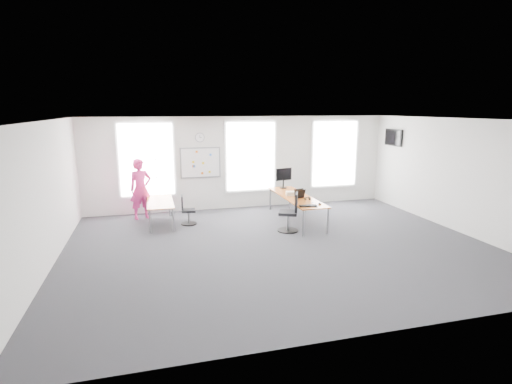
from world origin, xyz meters
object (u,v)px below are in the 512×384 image
object	(u,v)px
desk_right	(296,198)
headphones	(307,199)
desk_left	(160,203)
keyboard	(308,206)
chair_right	(290,215)
monitor	(284,176)
person	(141,189)
chair_left	(187,212)

from	to	relation	value
desk_right	headphones	xyz separation A→B (m)	(0.12, -0.55, 0.09)
desk_left	keyboard	bearing A→B (deg)	-27.51
keyboard	chair_right	bearing A→B (deg)	156.95
desk_left	headphones	size ratio (longest dim) A/B	11.25
desk_left	keyboard	xyz separation A→B (m)	(3.73, -1.94, 0.14)
headphones	monitor	bearing A→B (deg)	101.82
desk_right	person	xyz separation A→B (m)	(-4.38, 1.44, 0.21)
chair_left	keyboard	xyz separation A→B (m)	(3.00, -1.69, 0.38)
chair_right	person	distance (m)	4.56
keyboard	chair_left	bearing A→B (deg)	165.29
desk_right	person	distance (m)	4.61
desk_right	chair_right	size ratio (longest dim) A/B	2.86
headphones	person	bearing A→B (deg)	164.94
desk_left	headphones	distance (m)	4.18
desk_right	chair_left	distance (m)	3.18
monitor	chair_left	bearing A→B (deg)	179.40
keyboard	headphones	size ratio (longest dim) A/B	2.92
desk_left	person	world-z (taller)	person
chair_right	headphones	distance (m)	0.81
desk_left	headphones	bearing A→B (deg)	-17.56
desk_right	monitor	xyz separation A→B (m)	(0.03, 1.23, 0.44)
desk_left	monitor	world-z (taller)	monitor
monitor	desk_right	bearing A→B (deg)	-105.81
desk_left	chair_right	bearing A→B (deg)	-26.20
desk_left	monitor	bearing A→B (deg)	7.70
chair_left	monitor	size ratio (longest dim) A/B	1.28
desk_right	headphones	size ratio (longest dim) A/B	18.82
chair_left	chair_right	bearing A→B (deg)	-114.42
chair_right	keyboard	bearing A→B (deg)	76.19
chair_left	keyboard	bearing A→B (deg)	-115.78
chair_left	keyboard	size ratio (longest dim) A/B	1.78
person	monitor	bearing A→B (deg)	-21.73
desk_right	keyboard	bearing A→B (deg)	-95.93
desk_left	person	bearing A→B (deg)	125.70
desk_right	chair_left	world-z (taller)	chair_left
desk_right	monitor	bearing A→B (deg)	88.62
chair_right	headphones	xyz separation A→B (m)	(0.64, 0.39, 0.31)
desk_left	person	xyz separation A→B (m)	(-0.52, 0.73, 0.30)
monitor	chair_right	bearing A→B (deg)	-118.43
headphones	monitor	world-z (taller)	monitor
desk_left	chair_left	bearing A→B (deg)	-19.38
headphones	chair_left	bearing A→B (deg)	171.62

